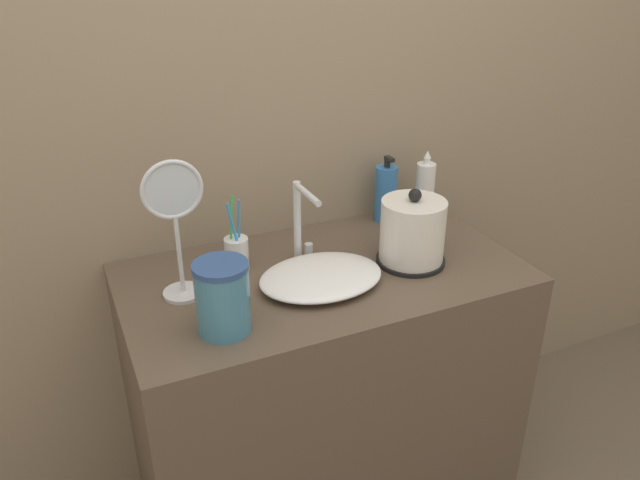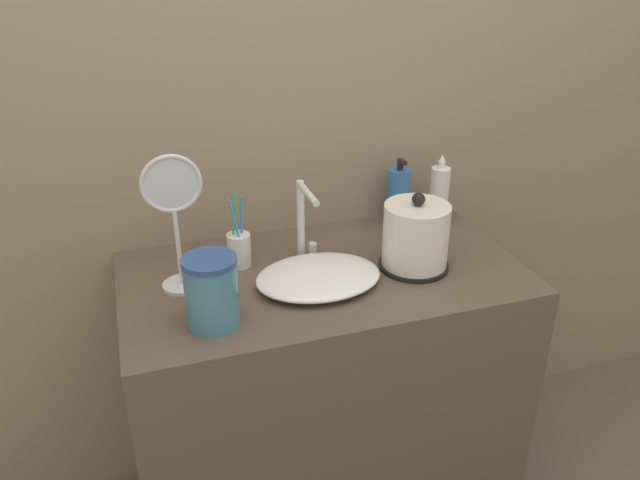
# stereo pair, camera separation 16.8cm
# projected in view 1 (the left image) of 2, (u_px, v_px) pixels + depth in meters

# --- Properties ---
(wall_back) EXTENTS (6.00, 0.04, 2.60)m
(wall_back) POSITION_uv_depth(u_px,v_px,m) (277.00, 94.00, 1.81)
(wall_back) COLOR gray
(wall_back) RESTS_ON ground_plane
(vanity_counter) EXTENTS (1.11, 0.60, 0.87)m
(vanity_counter) POSITION_uv_depth(u_px,v_px,m) (323.00, 395.00, 1.93)
(vanity_counter) COLOR brown
(vanity_counter) RESTS_ON ground_plane
(sink_basin) EXTENTS (0.34, 0.26, 0.05)m
(sink_basin) POSITION_uv_depth(u_px,v_px,m) (321.00, 277.00, 1.66)
(sink_basin) COLOR white
(sink_basin) RESTS_ON vanity_counter
(faucet) EXTENTS (0.06, 0.16, 0.24)m
(faucet) POSITION_uv_depth(u_px,v_px,m) (301.00, 218.00, 1.73)
(faucet) COLOR silver
(faucet) RESTS_ON vanity_counter
(electric_kettle) EXTENTS (0.20, 0.20, 0.22)m
(electric_kettle) POSITION_uv_depth(u_px,v_px,m) (412.00, 234.00, 1.75)
(electric_kettle) COLOR black
(electric_kettle) RESTS_ON vanity_counter
(toothbrush_cup) EXTENTS (0.07, 0.07, 0.22)m
(toothbrush_cup) POSITION_uv_depth(u_px,v_px,m) (237.00, 253.00, 1.72)
(toothbrush_cup) COLOR silver
(toothbrush_cup) RESTS_ON vanity_counter
(lotion_bottle) EXTENTS (0.07, 0.07, 0.22)m
(lotion_bottle) POSITION_uv_depth(u_px,v_px,m) (386.00, 193.00, 2.01)
(lotion_bottle) COLOR #3370B7
(lotion_bottle) RESTS_ON vanity_counter
(shampoo_bottle) EXTENTS (0.06, 0.06, 0.23)m
(shampoo_bottle) POSITION_uv_depth(u_px,v_px,m) (425.00, 190.00, 2.02)
(shampoo_bottle) COLOR white
(shampoo_bottle) RESTS_ON vanity_counter
(vanity_mirror) EXTENTS (0.15, 0.11, 0.37)m
(vanity_mirror) POSITION_uv_depth(u_px,v_px,m) (175.00, 219.00, 1.53)
(vanity_mirror) COLOR silver
(vanity_mirror) RESTS_ON vanity_counter
(water_pitcher) EXTENTS (0.13, 0.13, 0.18)m
(water_pitcher) POSITION_uv_depth(u_px,v_px,m) (223.00, 298.00, 1.44)
(water_pitcher) COLOR teal
(water_pitcher) RESTS_ON vanity_counter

